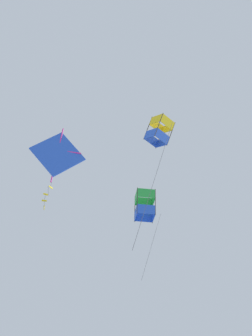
% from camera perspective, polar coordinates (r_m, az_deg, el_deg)
% --- Properties ---
extents(kite_box_far_centre, '(1.97, 1.73, 7.55)m').
position_cam_1_polar(kite_box_far_centre, '(20.19, 4.17, 4.56)').
color(kite_box_far_centre, yellow).
extents(kite_box_mid_left, '(1.46, 1.67, 6.46)m').
position_cam_1_polar(kite_box_mid_left, '(26.59, 2.37, -4.68)').
color(kite_box_mid_left, green).
extents(kite_diamond_near_right, '(2.14, 0.72, 3.70)m').
position_cam_1_polar(kite_diamond_near_right, '(17.34, -8.52, 1.72)').
color(kite_diamond_near_right, blue).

